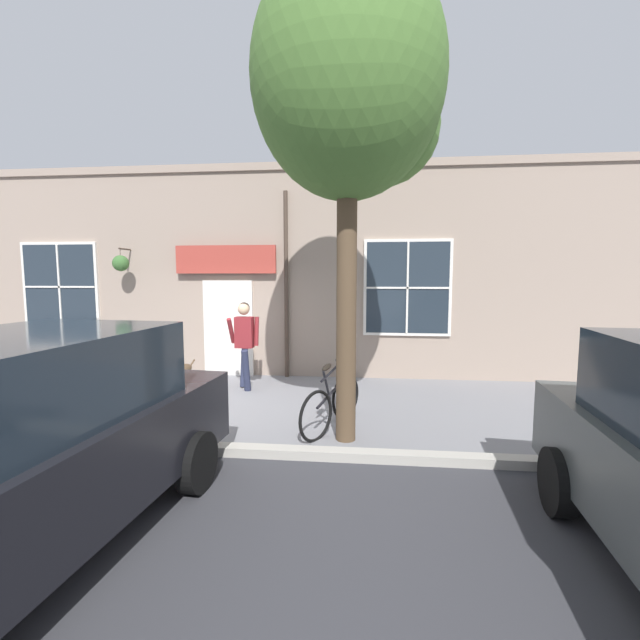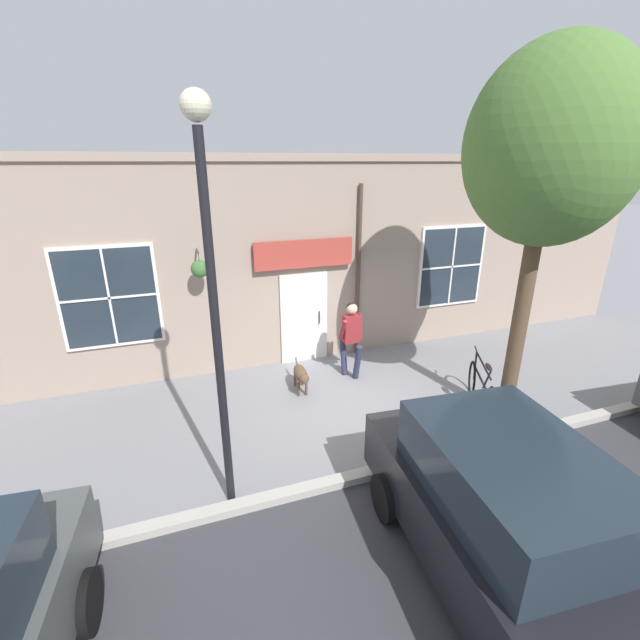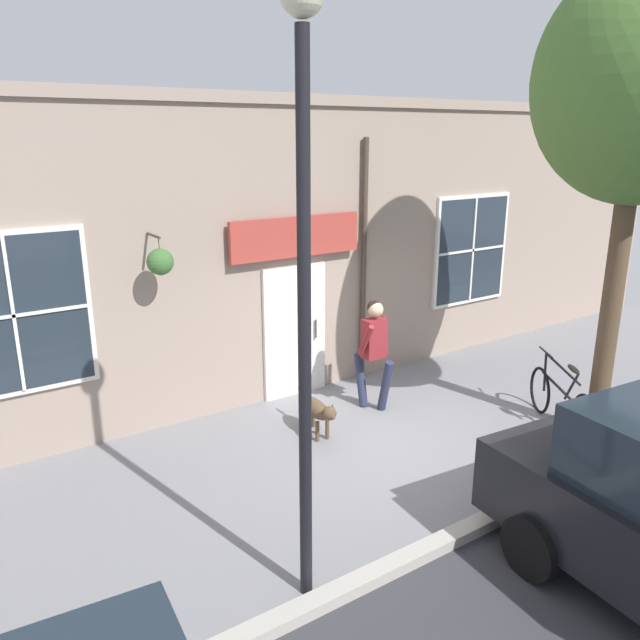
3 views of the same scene
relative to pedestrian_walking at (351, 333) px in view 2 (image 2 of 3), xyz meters
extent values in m
plane|color=gray|center=(1.03, -0.29, -1.02)|extent=(90.00, 90.00, 0.00)
cube|color=#B2ADA3|center=(3.03, -0.29, -0.96)|extent=(0.20, 28.00, 0.12)
cube|color=gray|center=(-1.32, -0.29, 1.19)|extent=(0.30, 18.00, 4.42)
cube|color=gray|center=(-1.32, -0.29, 3.47)|extent=(0.42, 18.00, 0.16)
cube|color=white|center=(-1.15, -0.69, 0.03)|extent=(0.10, 1.10, 2.10)
cube|color=#232D38|center=(-1.12, -0.69, -0.02)|extent=(0.03, 0.90, 1.90)
cylinder|color=#47382D|center=(-1.06, -0.34, 0.03)|extent=(0.03, 0.03, 0.30)
cube|color=#AD3D33|center=(-1.05, -0.69, 1.53)|extent=(0.08, 2.20, 0.60)
cylinder|color=#47382D|center=(-1.09, 0.62, 0.97)|extent=(0.09, 0.09, 3.97)
cylinder|color=#47382D|center=(-0.93, -2.90, 1.76)|extent=(0.44, 0.04, 0.04)
cylinder|color=#47382D|center=(-0.75, -2.90, 1.58)|extent=(0.01, 0.01, 0.34)
cone|color=#2D2823|center=(-0.75, -2.90, 1.36)|extent=(0.32, 0.32, 0.18)
sphere|color=#3D6B33|center=(-0.75, -2.90, 1.45)|extent=(0.34, 0.34, 0.34)
cube|color=white|center=(-1.15, -4.61, 0.93)|extent=(0.08, 1.82, 2.02)
cube|color=#232D38|center=(-1.12, -4.61, 0.93)|extent=(0.03, 1.70, 1.90)
cube|color=white|center=(-1.10, -4.61, 0.93)|extent=(0.04, 0.04, 1.90)
cube|color=white|center=(-1.10, -4.61, 0.93)|extent=(0.04, 1.70, 0.04)
cube|color=white|center=(-1.15, 3.19, 0.93)|extent=(0.08, 1.82, 2.02)
cube|color=#232D38|center=(-1.12, 3.19, 0.93)|extent=(0.03, 1.70, 1.90)
cube|color=white|center=(-1.10, 3.19, 0.93)|extent=(0.04, 0.04, 1.90)
cube|color=white|center=(-1.10, 3.19, 0.93)|extent=(0.04, 1.70, 0.04)
cylinder|color=#282D47|center=(0.20, 0.08, -0.61)|extent=(0.30, 0.13, 0.83)
cylinder|color=#282D47|center=(-0.20, -0.08, -0.61)|extent=(0.30, 0.13, 0.83)
cube|color=maroon|center=(0.00, 0.00, 0.09)|extent=(0.22, 0.34, 0.60)
sphere|color=tan|center=(0.02, 0.00, 0.54)|extent=(0.22, 0.22, 0.22)
sphere|color=black|center=(-0.01, 0.00, 0.57)|extent=(0.21, 0.21, 0.21)
cylinder|color=maroon|center=(-0.04, 0.23, 0.11)|extent=(0.16, 0.09, 0.57)
cylinder|color=maroon|center=(0.09, -0.23, 0.13)|extent=(0.33, 0.09, 0.52)
ellipsoid|color=brown|center=(0.23, -1.20, -0.63)|extent=(0.72, 0.33, 0.23)
cylinder|color=brown|center=(0.44, -1.15, -0.88)|extent=(0.06, 0.06, 0.29)
cylinder|color=brown|center=(0.43, -1.30, -0.88)|extent=(0.06, 0.06, 0.29)
cylinder|color=brown|center=(0.03, -1.10, -0.88)|extent=(0.06, 0.06, 0.29)
cylinder|color=brown|center=(0.01, -1.25, -0.88)|extent=(0.06, 0.06, 0.29)
sphere|color=brown|center=(0.63, -1.24, -0.54)|extent=(0.19, 0.19, 0.19)
cone|color=brown|center=(0.74, -1.26, -0.56)|extent=(0.11, 0.10, 0.09)
cone|color=brown|center=(0.63, -1.19, -0.45)|extent=(0.06, 0.06, 0.07)
cone|color=brown|center=(0.62, -1.29, -0.45)|extent=(0.06, 0.06, 0.07)
cylinder|color=brown|center=(-0.20, -1.15, -0.58)|extent=(0.21, 0.06, 0.14)
cylinder|color=brown|center=(2.38, 2.06, 0.82)|extent=(0.26, 0.26, 3.69)
ellipsoid|color=#4C7533|center=(2.38, 2.06, 3.61)|extent=(2.67, 2.41, 2.94)
sphere|color=#4C7533|center=(2.00, 2.50, 3.14)|extent=(1.53, 1.53, 1.53)
torus|color=black|center=(1.47, 2.02, -0.69)|extent=(0.62, 0.41, 0.70)
torus|color=black|center=(2.45, 1.67, -0.69)|extent=(0.62, 0.41, 0.70)
cylinder|color=black|center=(1.96, 1.85, -0.49)|extent=(0.93, 0.37, 0.24)
cylinder|color=black|center=(2.13, 1.78, -0.35)|extent=(0.25, 0.12, 0.47)
cylinder|color=black|center=(1.91, 1.86, -0.17)|extent=(0.79, 0.31, 0.20)
cylinder|color=black|center=(1.54, 2.00, -0.37)|extent=(0.09, 0.06, 0.58)
cylinder|color=black|center=(1.51, 2.01, -0.07)|extent=(0.41, 0.26, 0.03)
ellipsoid|color=black|center=(2.13, 1.78, -0.09)|extent=(0.27, 0.18, 0.11)
cylinder|color=black|center=(4.05, -4.60, -0.71)|extent=(0.63, 0.23, 0.62)
cube|color=black|center=(5.19, -0.37, -0.33)|extent=(4.44, 2.14, 0.76)
cube|color=#1E2833|center=(4.98, -0.36, 0.39)|extent=(2.36, 1.74, 0.68)
cylinder|color=black|center=(3.94, 0.62, -0.71)|extent=(0.63, 0.23, 0.62)
cylinder|color=black|center=(3.79, -1.13, -0.71)|extent=(0.63, 0.23, 0.62)
cylinder|color=black|center=(2.79, -3.00, 1.36)|extent=(0.11, 0.11, 4.76)
sphere|color=beige|center=(2.79, -3.00, 3.92)|extent=(0.32, 0.32, 0.32)
camera|label=1|loc=(7.97, 2.30, 1.18)|focal=24.00mm
camera|label=2|loc=(7.65, -3.40, 3.40)|focal=24.00mm
camera|label=3|loc=(6.81, -5.55, 3.00)|focal=35.00mm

